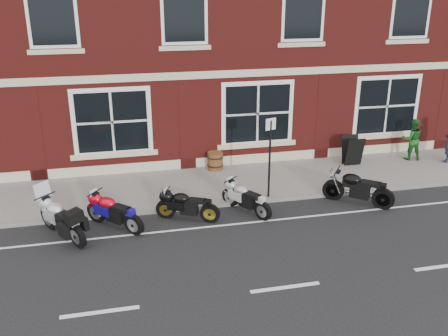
{
  "coord_description": "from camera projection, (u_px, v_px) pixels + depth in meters",
  "views": [
    {
      "loc": [
        -3.38,
        -11.85,
        6.4
      ],
      "look_at": [
        -0.36,
        1.6,
        1.16
      ],
      "focal_mm": 40.0,
      "sensor_mm": 36.0,
      "label": 1
    }
  ],
  "objects": [
    {
      "name": "parking_sign",
      "position": [
        270.0,
        152.0,
        14.84
      ],
      "size": [
        0.34,
        0.14,
        2.48
      ],
      "rotation": [
        0.0,
        0.0,
        0.34
      ],
      "color": "black",
      "rests_on": "sidewalk"
    },
    {
      "name": "barrel_planter",
      "position": [
        215.0,
        161.0,
        17.44
      ],
      "size": [
        0.56,
        0.56,
        0.63
      ],
      "color": "#502D15",
      "rests_on": "sidewalk"
    },
    {
      "name": "moto_sport_red",
      "position": [
        114.0,
        210.0,
        13.52
      ],
      "size": [
        1.5,
        1.5,
        0.9
      ],
      "rotation": [
        0.0,
        0.0,
        0.79
      ],
      "color": "black",
      "rests_on": "ground"
    },
    {
      "name": "moto_naked_black",
      "position": [
        357.0,
        187.0,
        14.96
      ],
      "size": [
        1.75,
        1.47,
        0.97
      ],
      "rotation": [
        0.0,
        0.0,
        0.88
      ],
      "color": "black",
      "rests_on": "ground"
    },
    {
      "name": "a_board_sign",
      "position": [
        352.0,
        151.0,
        17.83
      ],
      "size": [
        0.63,
        0.43,
        1.05
      ],
      "primitive_type": null,
      "rotation": [
        0.0,
        0.0,
        -0.01
      ],
      "color": "black",
      "rests_on": "sidewalk"
    },
    {
      "name": "moto_sport_black",
      "position": [
        187.0,
        204.0,
        13.97
      ],
      "size": [
        1.73,
        0.89,
        0.83
      ],
      "rotation": [
        0.0,
        0.0,
        1.14
      ],
      "color": "black",
      "rests_on": "ground"
    },
    {
      "name": "moto_touring_silver",
      "position": [
        61.0,
        217.0,
        13.04
      ],
      "size": [
        1.27,
        1.85,
        1.4
      ],
      "rotation": [
        0.0,
        0.0,
        0.58
      ],
      "color": "black",
      "rests_on": "ground"
    },
    {
      "name": "sidewalk",
      "position": [
        225.0,
        183.0,
        16.49
      ],
      "size": [
        30.0,
        3.0,
        0.12
      ],
      "primitive_type": "cube",
      "color": "slate",
      "rests_on": "ground"
    },
    {
      "name": "moto_sport_silver",
      "position": [
        246.0,
        197.0,
        14.44
      ],
      "size": [
        1.09,
        1.66,
        0.85
      ],
      "rotation": [
        0.0,
        0.0,
        0.55
      ],
      "color": "black",
      "rests_on": "ground"
    },
    {
      "name": "ground",
      "position": [
        249.0,
        226.0,
        13.77
      ],
      "size": [
        80.0,
        80.0,
        0.0
      ],
      "primitive_type": "plane",
      "color": "black",
      "rests_on": "ground"
    },
    {
      "name": "pedestrian_right",
      "position": [
        412.0,
        139.0,
        18.27
      ],
      "size": [
        0.87,
        0.75,
        1.54
      ],
      "primitive_type": "imported",
      "rotation": [
        0.0,
        0.0,
        2.9
      ],
      "color": "#17501A",
      "rests_on": "sidewalk"
    },
    {
      "name": "kerb",
      "position": [
        237.0,
        203.0,
        15.05
      ],
      "size": [
        30.0,
        0.16,
        0.12
      ],
      "primitive_type": "cube",
      "color": "slate",
      "rests_on": "ground"
    }
  ]
}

